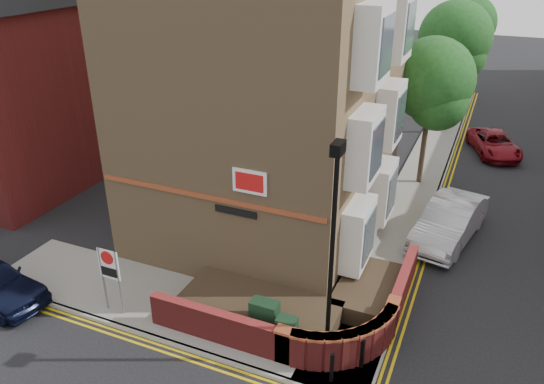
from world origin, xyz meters
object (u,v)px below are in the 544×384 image
at_px(utility_cabinet_large, 265,319).
at_px(silver_car_near, 449,221).
at_px(zone_sign, 109,269).
at_px(lamppost, 332,258).

xyz_separation_m(utility_cabinet_large, silver_car_near, (4.17, 7.92, 0.07)).
xyz_separation_m(utility_cabinet_large, zone_sign, (-4.70, -0.80, 0.92)).
height_order(utility_cabinet_large, zone_sign, zone_sign).
xyz_separation_m(lamppost, utility_cabinet_large, (-1.90, 0.10, -2.62)).
height_order(lamppost, zone_sign, lamppost).
relative_size(utility_cabinet_large, silver_car_near, 0.25).
relative_size(lamppost, silver_car_near, 1.31).
height_order(lamppost, utility_cabinet_large, lamppost).
bearing_deg(silver_car_near, utility_cabinet_large, -106.22).
height_order(lamppost, silver_car_near, lamppost).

